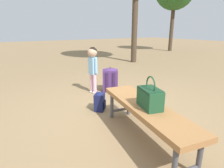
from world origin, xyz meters
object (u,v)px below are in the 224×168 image
(backpack_small, at_px, (100,101))
(park_bench, at_px, (146,110))
(handbag, at_px, (150,97))
(child_standing, at_px, (93,63))
(backpack_large, at_px, (110,79))

(backpack_small, bearing_deg, park_bench, -177.14)
(handbag, distance_m, child_standing, 2.00)
(park_bench, xyz_separation_m, backpack_large, (1.82, -0.63, -0.13))
(park_bench, bearing_deg, backpack_large, -19.08)
(child_standing, relative_size, backpack_small, 2.89)
(park_bench, height_order, backpack_large, backpack_large)
(backpack_large, height_order, backpack_small, backpack_large)
(child_standing, height_order, backpack_small, child_standing)
(park_bench, xyz_separation_m, child_standing, (1.91, -0.26, 0.25))
(park_bench, bearing_deg, backpack_small, 2.86)
(handbag, height_order, backpack_small, handbag)
(handbag, distance_m, backpack_small, 1.19)
(park_bench, distance_m, backpack_large, 1.93)
(park_bench, xyz_separation_m, handbag, (-0.07, 0.01, 0.18))
(park_bench, distance_m, child_standing, 1.94)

